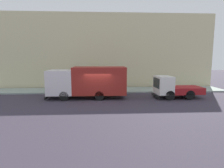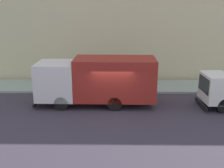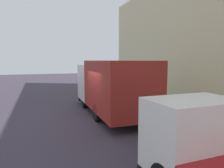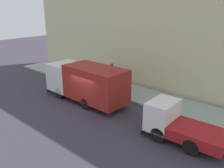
{
  "view_description": "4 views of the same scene",
  "coord_description": "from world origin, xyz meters",
  "px_view_note": "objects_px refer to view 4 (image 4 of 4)",
  "views": [
    {
      "loc": [
        -17.49,
        -0.31,
        3.99
      ],
      "look_at": [
        1.66,
        -1.42,
        1.25
      ],
      "focal_mm": 30.05,
      "sensor_mm": 36.0,
      "label": 1
    },
    {
      "loc": [
        -16.12,
        -0.19,
        6.27
      ],
      "look_at": [
        1.66,
        0.06,
        1.13
      ],
      "focal_mm": 44.0,
      "sensor_mm": 36.0,
      "label": 2
    },
    {
      "loc": [
        -3.13,
        -10.39,
        3.08
      ],
      "look_at": [
        0.71,
        0.56,
        1.79
      ],
      "focal_mm": 34.36,
      "sensor_mm": 36.0,
      "label": 3
    },
    {
      "loc": [
        -11.59,
        -12.89,
        7.74
      ],
      "look_at": [
        1.61,
        -1.13,
        1.75
      ],
      "focal_mm": 38.67,
      "sensor_mm": 36.0,
      "label": 4
    }
  ],
  "objects_px": {
    "small_flatbed_truck": "(177,124)",
    "street_sign_post": "(112,75)",
    "large_utility_truck": "(86,82)",
    "traffic_cone_orange": "(89,81)",
    "pedestrian_walking": "(107,72)"
  },
  "relations": [
    {
      "from": "traffic_cone_orange",
      "to": "large_utility_truck",
      "type": "bearing_deg",
      "value": -136.76
    },
    {
      "from": "large_utility_truck",
      "to": "small_flatbed_truck",
      "type": "xyz_separation_m",
      "value": [
        -0.48,
        -8.38,
        -0.66
      ]
    },
    {
      "from": "pedestrian_walking",
      "to": "street_sign_post",
      "type": "distance_m",
      "value": 3.44
    },
    {
      "from": "street_sign_post",
      "to": "traffic_cone_orange",
      "type": "bearing_deg",
      "value": 87.49
    },
    {
      "from": "pedestrian_walking",
      "to": "traffic_cone_orange",
      "type": "height_order",
      "value": "pedestrian_walking"
    },
    {
      "from": "large_utility_truck",
      "to": "traffic_cone_orange",
      "type": "height_order",
      "value": "large_utility_truck"
    },
    {
      "from": "large_utility_truck",
      "to": "small_flatbed_truck",
      "type": "distance_m",
      "value": 8.42
    },
    {
      "from": "traffic_cone_orange",
      "to": "street_sign_post",
      "type": "xyz_separation_m",
      "value": [
        -0.13,
        -3.07,
        1.2
      ]
    },
    {
      "from": "small_flatbed_truck",
      "to": "pedestrian_walking",
      "type": "bearing_deg",
      "value": 60.91
    },
    {
      "from": "small_flatbed_truck",
      "to": "large_utility_truck",
      "type": "bearing_deg",
      "value": 84.35
    },
    {
      "from": "traffic_cone_orange",
      "to": "small_flatbed_truck",
      "type": "bearing_deg",
      "value": -106.37
    },
    {
      "from": "small_flatbed_truck",
      "to": "traffic_cone_orange",
      "type": "height_order",
      "value": "small_flatbed_truck"
    },
    {
      "from": "small_flatbed_truck",
      "to": "street_sign_post",
      "type": "distance_m",
      "value": 8.49
    },
    {
      "from": "small_flatbed_truck",
      "to": "street_sign_post",
      "type": "bearing_deg",
      "value": 66.25
    },
    {
      "from": "large_utility_truck",
      "to": "traffic_cone_orange",
      "type": "xyz_separation_m",
      "value": [
        2.74,
        2.58,
        -1.16
      ]
    }
  ]
}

